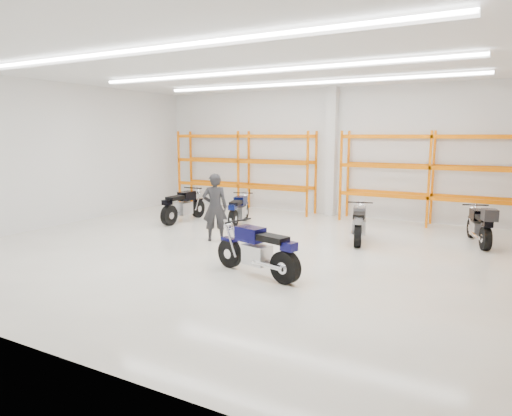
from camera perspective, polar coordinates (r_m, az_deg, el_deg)
The scene contains 11 objects.
ground at distance 11.43m, azimuth -0.66°, elevation -5.38°, with size 14.00×14.00×0.00m, color beige.
room_shell at distance 11.10m, azimuth -0.62°, elevation 11.29°, with size 14.02×12.02×4.51m.
motorcycle_main at distance 9.31m, azimuth 0.45°, elevation -5.50°, with size 2.19×0.93×1.10m.
motorcycle_back_a at distance 15.29m, azimuth -9.22°, elevation 0.17°, with size 0.74×2.22×1.09m.
motorcycle_back_b at distance 14.59m, azimuth -2.21°, elevation -0.34°, with size 0.79×1.97×0.98m.
motorcycle_back_c at distance 12.60m, azimuth 12.73°, elevation -2.03°, with size 0.79×2.03×1.01m.
motorcycle_back_d at distance 13.25m, azimuth 26.25°, elevation -2.03°, with size 0.93×2.06×1.08m.
standing_man at distance 12.39m, azimuth -5.16°, elevation 0.09°, with size 0.67×0.44×1.85m, color black.
structural_column at distance 16.40m, azimuth 9.43°, elevation 6.88°, with size 0.32×0.32×4.50m, color white.
pallet_racking_back_left at distance 17.55m, azimuth -1.56°, elevation 5.62°, with size 5.67×0.87×3.00m.
pallet_racking_back_right at distance 15.30m, azimuth 21.08°, elevation 4.49°, with size 5.67×0.87×3.00m.
Camera 1 is at (5.44, -9.64, 2.87)m, focal length 32.00 mm.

